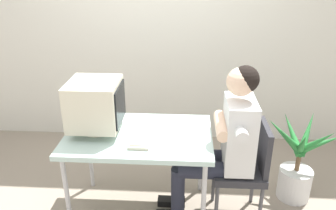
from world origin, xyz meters
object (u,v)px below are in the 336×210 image
desk (139,140)px  person_seated (223,140)px  office_chair (246,165)px  crt_monitor (95,104)px  potted_plant (297,165)px  keyboard (143,133)px

desk → person_seated: (0.66, -0.01, 0.03)m
office_chair → crt_monitor: bearing=178.5°
potted_plant → desk: bearing=-168.9°
keyboard → potted_plant: 1.42m
crt_monitor → potted_plant: 1.82m
desk → keyboard: (0.04, -0.02, 0.07)m
desk → crt_monitor: size_ratio=2.76×
crt_monitor → potted_plant: size_ratio=0.52×
office_chair → person_seated: size_ratio=0.65×
person_seated → potted_plant: person_seated is taller
keyboard → office_chair: 0.86m
crt_monitor → office_chair: (1.18, -0.03, -0.49)m
keyboard → person_seated: (0.62, 0.01, -0.04)m
desk → crt_monitor: (-0.33, 0.02, 0.29)m
desk → potted_plant: 1.43m
person_seated → potted_plant: bearing=21.4°
office_chair → potted_plant: size_ratio=1.07×
office_chair → person_seated: 0.30m
crt_monitor → keyboard: (0.37, -0.04, -0.22)m
desk → crt_monitor: crt_monitor is taller
crt_monitor → office_chair: 1.28m
keyboard → office_chair: (0.81, 0.01, -0.27)m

